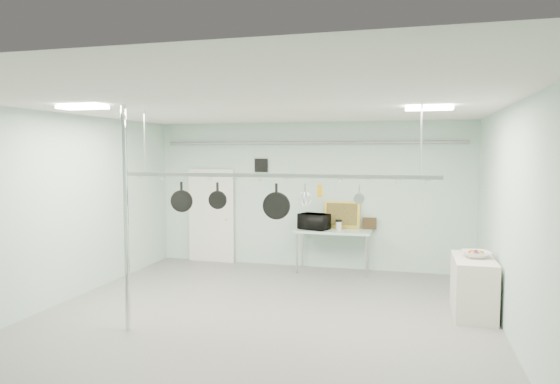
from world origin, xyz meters
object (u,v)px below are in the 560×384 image
(skillet_left, at_px, (182,196))
(skillet_right, at_px, (276,202))
(microwave, at_px, (314,222))
(prep_table, at_px, (333,233))
(chrome_pole, at_px, (126,219))
(coffee_canister, at_px, (339,226))
(skillet_mid, at_px, (218,195))
(pot_rack, at_px, (273,173))
(side_cabinet, at_px, (473,286))
(fruit_bowl, at_px, (476,254))

(skillet_left, height_order, skillet_right, same)
(microwave, relative_size, skillet_left, 1.32)
(prep_table, relative_size, skillet_right, 2.93)
(chrome_pole, xyz_separation_m, coffee_canister, (2.42, 4.22, -0.61))
(prep_table, distance_m, skillet_mid, 3.69)
(prep_table, bearing_deg, microwave, -177.00)
(skillet_mid, xyz_separation_m, skillet_right, (0.93, 0.00, -0.08))
(pot_rack, bearing_deg, coffee_canister, 81.17)
(side_cabinet, distance_m, coffee_canister, 3.34)
(chrome_pole, bearing_deg, pot_rack, 25.35)
(prep_table, bearing_deg, coffee_canister, 9.77)
(chrome_pole, height_order, pot_rack, chrome_pole)
(chrome_pole, distance_m, fruit_bowl, 5.33)
(pot_rack, xyz_separation_m, skillet_left, (-1.48, 0.00, -0.37))
(fruit_bowl, distance_m, skillet_mid, 4.13)
(coffee_canister, bearing_deg, fruit_bowl, -41.56)
(side_cabinet, relative_size, fruit_bowl, 2.86)
(microwave, relative_size, skillet_right, 1.11)
(prep_table, bearing_deg, side_cabinet, -40.79)
(pot_rack, relative_size, skillet_left, 10.45)
(skillet_right, bearing_deg, skillet_mid, 171.57)
(side_cabinet, bearing_deg, pot_rack, -159.55)
(skillet_left, bearing_deg, coffee_canister, 45.79)
(prep_table, height_order, skillet_left, skillet_left)
(microwave, relative_size, skillet_mid, 1.56)
(skillet_left, bearing_deg, prep_table, 47.13)
(prep_table, height_order, coffee_canister, coffee_canister)
(side_cabinet, distance_m, fruit_bowl, 0.50)
(chrome_pole, bearing_deg, coffee_canister, 60.21)
(microwave, height_order, skillet_right, skillet_right)
(prep_table, distance_m, skillet_right, 3.46)
(chrome_pole, bearing_deg, microwave, 65.59)
(skillet_left, distance_m, skillet_right, 1.53)
(prep_table, relative_size, coffee_canister, 9.04)
(chrome_pole, relative_size, microwave, 5.28)
(side_cabinet, height_order, skillet_mid, skillet_mid)
(side_cabinet, bearing_deg, fruit_bowl, 43.45)
(chrome_pole, xyz_separation_m, skillet_mid, (1.02, 0.90, 0.29))
(microwave, bearing_deg, skillet_left, 86.16)
(chrome_pole, xyz_separation_m, skillet_left, (0.42, 0.90, 0.26))
(side_cabinet, xyz_separation_m, skillet_right, (-2.90, -1.10, 1.36))
(prep_table, xyz_separation_m, skillet_left, (-1.88, -3.30, 1.02))
(chrome_pole, distance_m, coffee_canister, 4.90)
(microwave, distance_m, skillet_mid, 3.49)
(chrome_pole, xyz_separation_m, prep_table, (2.30, 4.20, -0.77))
(microwave, distance_m, coffee_canister, 0.53)
(prep_table, bearing_deg, skillet_left, -119.63)
(skillet_left, bearing_deg, chrome_pole, -128.40)
(skillet_left, bearing_deg, side_cabinet, 0.72)
(coffee_canister, bearing_deg, microwave, -175.47)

